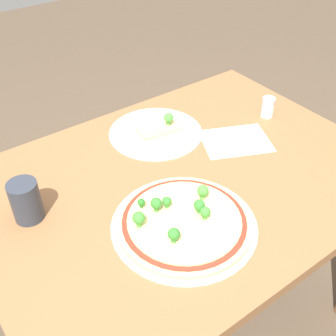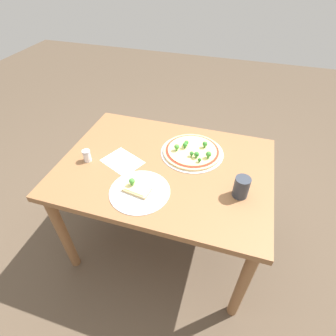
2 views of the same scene
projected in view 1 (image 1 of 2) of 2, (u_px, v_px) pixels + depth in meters
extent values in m
plane|color=brown|center=(180.00, 315.00, 1.70)|extent=(8.00, 8.00, 0.00)
cube|color=brown|center=(184.00, 181.00, 1.25)|extent=(1.20, 0.87, 0.04)
cylinder|color=brown|center=(223.00, 153.00, 1.97)|extent=(0.06, 0.06, 0.69)
cylinder|color=silver|center=(184.00, 225.00, 1.08)|extent=(0.38, 0.38, 0.00)
cylinder|color=#E5C17F|center=(184.00, 223.00, 1.08)|extent=(0.35, 0.35, 0.01)
cylinder|color=#A82D1E|center=(184.00, 220.00, 1.07)|extent=(0.32, 0.32, 0.00)
cylinder|color=#EFD684|center=(184.00, 220.00, 1.07)|extent=(0.29, 0.29, 0.00)
sphere|color=#337A2D|center=(174.00, 234.00, 1.00)|extent=(0.03, 0.03, 0.03)
cylinder|color=#3F8136|center=(174.00, 240.00, 1.01)|extent=(0.01, 0.01, 0.01)
sphere|color=#337A2D|center=(156.00, 203.00, 1.08)|extent=(0.03, 0.03, 0.03)
cylinder|color=#3F8136|center=(156.00, 209.00, 1.09)|extent=(0.01, 0.01, 0.01)
sphere|color=#3D8933|center=(139.00, 218.00, 1.04)|extent=(0.03, 0.03, 0.03)
cylinder|color=#488E3A|center=(139.00, 224.00, 1.05)|extent=(0.01, 0.01, 0.01)
sphere|color=#337A2D|center=(199.00, 205.00, 1.07)|extent=(0.03, 0.03, 0.03)
cylinder|color=#3F8136|center=(199.00, 210.00, 1.09)|extent=(0.01, 0.01, 0.01)
sphere|color=#3D8933|center=(205.00, 212.00, 1.06)|extent=(0.03, 0.03, 0.03)
cylinder|color=#488E3A|center=(205.00, 217.00, 1.07)|extent=(0.01, 0.01, 0.01)
sphere|color=#479338|center=(203.00, 191.00, 1.11)|extent=(0.03, 0.03, 0.03)
cylinder|color=#51973E|center=(203.00, 196.00, 1.13)|extent=(0.01, 0.01, 0.01)
sphere|color=#337A2D|center=(167.00, 201.00, 1.09)|extent=(0.02, 0.02, 0.02)
cylinder|color=#3F8136|center=(167.00, 206.00, 1.10)|extent=(0.01, 0.01, 0.01)
sphere|color=#286B23|center=(141.00, 202.00, 1.09)|extent=(0.02, 0.02, 0.02)
cylinder|color=#37742D|center=(141.00, 206.00, 1.10)|extent=(0.01, 0.01, 0.01)
cylinder|color=silver|center=(156.00, 133.00, 1.42)|extent=(0.31, 0.31, 0.00)
cube|color=#E5C17F|center=(159.00, 129.00, 1.42)|extent=(0.15, 0.10, 0.02)
cube|color=#EFD684|center=(159.00, 126.00, 1.41)|extent=(0.12, 0.08, 0.00)
sphere|color=#479338|center=(169.00, 118.00, 1.40)|extent=(0.03, 0.03, 0.03)
cylinder|color=#51973E|center=(169.00, 123.00, 1.41)|extent=(0.01, 0.01, 0.01)
cylinder|color=#2D333D|center=(26.00, 201.00, 1.07)|extent=(0.08, 0.08, 0.11)
cylinder|color=silver|center=(267.00, 109.00, 1.48)|extent=(0.04, 0.04, 0.06)
cylinder|color=#B2B2B7|center=(269.00, 100.00, 1.46)|extent=(0.05, 0.05, 0.02)
cube|color=white|center=(236.00, 141.00, 1.38)|extent=(0.27, 0.24, 0.00)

